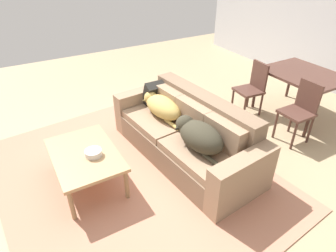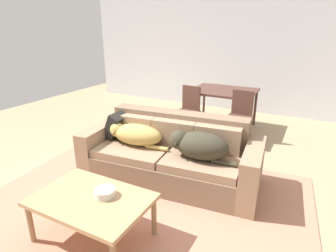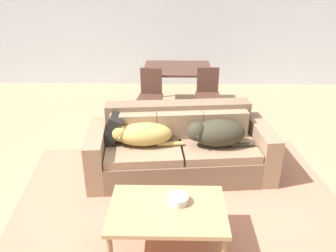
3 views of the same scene
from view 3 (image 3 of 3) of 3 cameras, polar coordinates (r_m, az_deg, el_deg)
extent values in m
plane|color=tan|center=(4.30, 1.35, -9.67)|extent=(10.00, 10.00, 0.00)
cube|color=silver|center=(7.61, 1.40, 16.74)|extent=(8.00, 0.12, 2.70)
cube|color=tan|center=(3.89, 2.14, -13.79)|extent=(3.90, 3.34, 0.01)
cube|color=#785F49|center=(4.44, 2.03, -5.80)|extent=(1.93, 1.08, 0.35)
cube|color=#927459|center=(4.30, -4.08, -3.45)|extent=(0.98, 0.96, 0.10)
cube|color=#927459|center=(4.40, 8.08, -2.98)|extent=(0.98, 0.96, 0.10)
cube|color=#785F49|center=(4.52, 1.66, 1.53)|extent=(1.87, 0.42, 0.39)
cube|color=#927459|center=(4.34, -5.65, -0.09)|extent=(0.58, 0.21, 0.33)
cube|color=#927459|center=(4.36, 1.91, 0.16)|extent=(0.58, 0.21, 0.33)
cube|color=#927459|center=(4.45, 9.27, 0.39)|extent=(0.58, 0.21, 0.33)
cube|color=#927459|center=(4.38, -11.45, -4.64)|extent=(0.29, 0.93, 0.63)
cube|color=#927459|center=(4.59, 14.93, -3.60)|extent=(0.29, 0.93, 0.63)
ellipsoid|color=tan|center=(4.20, -3.90, -1.35)|extent=(0.71, 0.40, 0.27)
sphere|color=tan|center=(4.17, -7.88, -1.18)|extent=(0.19, 0.19, 0.19)
cone|color=olive|center=(4.10, -7.93, -1.84)|extent=(0.10, 0.11, 0.09)
cylinder|color=tan|center=(4.19, 0.35, -2.92)|extent=(0.31, 0.08, 0.05)
ellipsoid|color=#353124|center=(4.20, 8.30, -1.14)|extent=(0.67, 0.44, 0.32)
sphere|color=#353124|center=(4.12, 4.71, -0.89)|extent=(0.23, 0.23, 0.23)
cone|color=black|center=(4.03, 4.92, -1.68)|extent=(0.12, 0.14, 0.10)
cylinder|color=#353124|center=(4.27, 12.18, -3.01)|extent=(0.29, 0.08, 0.05)
cube|color=black|center=(4.32, -8.99, -0.37)|extent=(0.29, 0.37, 0.40)
cube|color=tan|center=(3.23, -0.10, -13.60)|extent=(1.06, 0.72, 0.04)
cylinder|color=#94734D|center=(3.65, -7.74, -13.15)|extent=(0.05, 0.05, 0.41)
cylinder|color=#94734D|center=(3.63, 7.79, -13.33)|extent=(0.05, 0.05, 0.41)
cylinder|color=silver|center=(3.26, 1.64, -11.92)|extent=(0.19, 0.19, 0.07)
cube|color=#4F3028|center=(6.35, 1.57, 9.40)|extent=(1.20, 0.98, 0.04)
cylinder|color=#432922|center=(6.07, -3.66, 4.85)|extent=(0.05, 0.05, 0.72)
cylinder|color=#432922|center=(6.08, 6.76, 4.75)|extent=(0.05, 0.05, 0.72)
cylinder|color=#432922|center=(6.90, -3.09, 7.38)|extent=(0.05, 0.05, 0.72)
cylinder|color=#432922|center=(6.91, 6.11, 7.29)|extent=(0.05, 0.05, 0.72)
cube|color=#4F3028|center=(5.79, -3.00, 4.55)|extent=(0.44, 0.44, 0.04)
cube|color=#4F3028|center=(5.88, -2.76, 7.37)|extent=(0.36, 0.07, 0.44)
cylinder|color=#472C24|center=(5.75, -4.90, 1.94)|extent=(0.04, 0.04, 0.40)
cylinder|color=#472C24|center=(5.69, -1.54, 1.79)|extent=(0.04, 0.04, 0.40)
cylinder|color=#472C24|center=(6.06, -4.28, 3.20)|extent=(0.04, 0.04, 0.40)
cylinder|color=#472C24|center=(6.00, -1.08, 3.06)|extent=(0.04, 0.04, 0.40)
cube|color=#4F3028|center=(5.79, 6.54, 4.80)|extent=(0.41, 0.41, 0.04)
cube|color=#4F3028|center=(5.89, 6.53, 7.52)|extent=(0.36, 0.04, 0.42)
cylinder|color=#472C24|center=(5.71, 4.85, 1.99)|extent=(0.04, 0.04, 0.44)
cylinder|color=#472C24|center=(5.74, 8.24, 1.93)|extent=(0.04, 0.04, 0.44)
cylinder|color=#472C24|center=(6.03, 4.71, 3.25)|extent=(0.04, 0.04, 0.44)
cylinder|color=#472C24|center=(6.05, 7.93, 3.19)|extent=(0.04, 0.04, 0.44)
camera|label=1|loc=(3.41, 57.81, 15.02)|focal=31.01mm
camera|label=2|loc=(1.90, 57.43, -2.78)|focal=30.04mm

